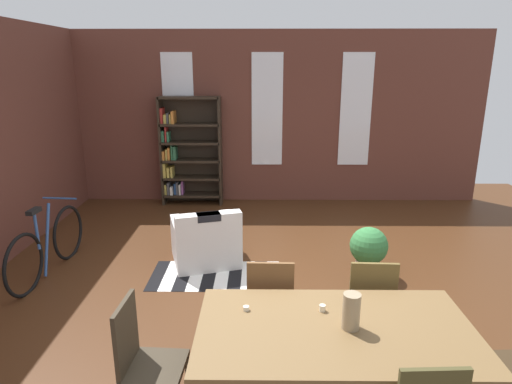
{
  "coord_description": "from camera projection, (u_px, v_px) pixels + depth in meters",
  "views": [
    {
      "loc": [
        -0.12,
        -3.95,
        2.47
      ],
      "look_at": [
        -0.17,
        1.19,
        0.96
      ],
      "focal_mm": 30.91,
      "sensor_mm": 36.0,
      "label": 1
    }
  ],
  "objects": [
    {
      "name": "tealight_candle_0",
      "position": [
        246.0,
        308.0,
        3.13
      ],
      "size": [
        0.04,
        0.04,
        0.03
      ],
      "primitive_type": "cylinder",
      "color": "silver",
      "rests_on": "dining_table"
    },
    {
      "name": "ground_plane",
      "position": [
        271.0,
        316.0,
        4.48
      ],
      "size": [
        10.38,
        10.38,
        0.0
      ],
      "primitive_type": "plane",
      "color": "#4A2A15"
    },
    {
      "name": "dining_table",
      "position": [
        335.0,
        338.0,
        2.95
      ],
      "size": [
        1.85,
        1.02,
        0.78
      ],
      "color": "brown",
      "rests_on": "ground"
    },
    {
      "name": "window_pane_1",
      "position": [
        267.0,
        110.0,
        7.84
      ],
      "size": [
        0.55,
        0.02,
        1.98
      ],
      "primitive_type": "cube",
      "color": "white"
    },
    {
      "name": "striped_rug",
      "position": [
        216.0,
        275.0,
        5.33
      ],
      "size": [
        1.56,
        0.79,
        0.01
      ],
      "color": "black",
      "rests_on": "ground"
    },
    {
      "name": "tealight_candle_1",
      "position": [
        322.0,
        308.0,
        3.12
      ],
      "size": [
        0.04,
        0.04,
        0.05
      ],
      "primitive_type": "cylinder",
      "color": "silver",
      "rests_on": "dining_table"
    },
    {
      "name": "dining_chair_far_left",
      "position": [
        270.0,
        304.0,
        3.72
      ],
      "size": [
        0.41,
        0.41,
        0.95
      ],
      "color": "brown",
      "rests_on": "ground"
    },
    {
      "name": "back_wall_brick",
      "position": [
        267.0,
        118.0,
        7.95
      ],
      "size": [
        7.75,
        0.12,
        3.04
      ],
      "primitive_type": "cube",
      "color": "brown",
      "rests_on": "ground"
    },
    {
      "name": "dining_chair_far_right",
      "position": [
        369.0,
        305.0,
        3.71
      ],
      "size": [
        0.42,
        0.42,
        0.95
      ],
      "color": "brown",
      "rests_on": "ground"
    },
    {
      "name": "vase_on_table",
      "position": [
        351.0,
        311.0,
        2.89
      ],
      "size": [
        0.12,
        0.12,
        0.25
      ],
      "primitive_type": "cylinder",
      "color": "#998466",
      "rests_on": "dining_table"
    },
    {
      "name": "bookshelf_tall",
      "position": [
        187.0,
        152.0,
        7.87
      ],
      "size": [
        1.08,
        0.34,
        1.93
      ],
      "color": "#2D2319",
      "rests_on": "ground"
    },
    {
      "name": "bicycle_second",
      "position": [
        48.0,
        246.0,
        5.3
      ],
      "size": [
        0.44,
        1.69,
        0.9
      ],
      "color": "black",
      "rests_on": "ground"
    },
    {
      "name": "potted_plant_by_shelf",
      "position": [
        369.0,
        249.0,
        5.26
      ],
      "size": [
        0.45,
        0.45,
        0.61
      ],
      "color": "silver",
      "rests_on": "ground"
    },
    {
      "name": "dining_chair_head_left",
      "position": [
        144.0,
        360.0,
        3.02
      ],
      "size": [
        0.42,
        0.42,
        0.95
      ],
      "color": "#3A3022",
      "rests_on": "ground"
    },
    {
      "name": "window_pane_0",
      "position": [
        179.0,
        110.0,
        7.85
      ],
      "size": [
        0.55,
        0.02,
        1.98
      ],
      "primitive_type": "cube",
      "color": "white"
    },
    {
      "name": "window_pane_2",
      "position": [
        356.0,
        110.0,
        7.82
      ],
      "size": [
        0.55,
        0.02,
        1.98
      ],
      "primitive_type": "cube",
      "color": "white"
    },
    {
      "name": "armchair_white",
      "position": [
        206.0,
        242.0,
        5.63
      ],
      "size": [
        0.99,
        0.99,
        0.75
      ],
      "color": "silver",
      "rests_on": "ground"
    }
  ]
}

